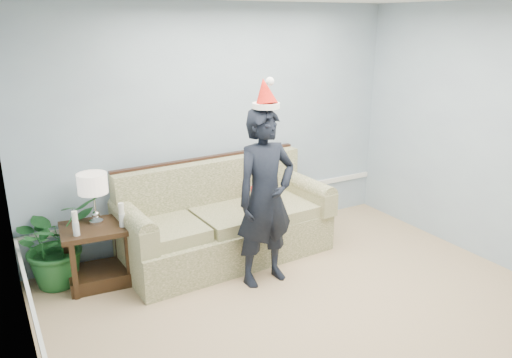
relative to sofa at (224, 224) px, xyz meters
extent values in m
cube|color=tan|center=(0.19, -2.04, -0.38)|extent=(4.50, 5.00, 0.02)
cube|color=#9BB6C6|center=(0.19, 0.47, 0.98)|extent=(4.50, 0.02, 2.70)
cube|color=#9BB6C6|center=(-2.07, -2.04, 0.98)|extent=(0.02, 5.00, 2.70)
cube|color=white|center=(0.19, 0.45, 0.08)|extent=(4.48, 0.03, 0.06)
cube|color=#495729|center=(0.00, -0.06, -0.16)|extent=(2.28, 1.06, 0.43)
cube|color=#495729|center=(-0.69, -0.12, 0.12)|extent=(0.70, 0.80, 0.13)
cube|color=#495729|center=(0.00, -0.12, 0.12)|extent=(0.70, 0.80, 0.13)
cube|color=#495729|center=(0.69, -0.12, 0.12)|extent=(0.70, 0.80, 0.13)
cube|color=#495729|center=(0.00, 0.30, 0.35)|extent=(2.24, 0.32, 0.60)
cube|color=black|center=(0.00, 0.37, 0.65)|extent=(2.23, 0.17, 0.05)
cube|color=#495729|center=(-1.02, -0.06, 0.18)|extent=(0.24, 0.97, 0.26)
cube|color=#495729|center=(1.02, -0.06, 0.18)|extent=(0.24, 0.97, 0.26)
cube|color=#362513|center=(-1.36, 0.05, 0.21)|extent=(0.67, 0.58, 0.05)
cube|color=#362513|center=(-1.36, 0.05, -0.30)|extent=(0.61, 0.52, 0.14)
cube|color=#362513|center=(-1.62, -0.15, -0.07)|extent=(0.06, 0.06, 0.61)
cube|color=#362513|center=(-1.11, -0.15, -0.07)|extent=(0.06, 0.06, 0.61)
cube|color=#362513|center=(-1.62, 0.25, -0.07)|extent=(0.06, 0.06, 0.61)
cube|color=#362513|center=(-1.11, 0.25, -0.07)|extent=(0.06, 0.06, 0.61)
cylinder|color=silver|center=(-1.32, 0.13, 0.25)|extent=(0.13, 0.13, 0.03)
sphere|color=silver|center=(-1.32, 0.13, 0.32)|extent=(0.08, 0.08, 0.08)
cylinder|color=silver|center=(-1.32, 0.13, 0.45)|extent=(0.02, 0.02, 0.28)
cylinder|color=beige|center=(-1.32, 0.13, 0.64)|extent=(0.28, 0.28, 0.19)
cylinder|color=silver|center=(-1.55, -0.09, 0.30)|extent=(0.06, 0.06, 0.13)
cylinder|color=white|center=(-1.55, -0.09, 0.42)|extent=(0.05, 0.05, 0.11)
cylinder|color=silver|center=(-1.12, -0.09, 0.30)|extent=(0.06, 0.06, 0.13)
cylinder|color=white|center=(-1.12, -0.09, 0.42)|extent=(0.05, 0.05, 0.11)
imported|color=#205F29|center=(-1.70, 0.24, 0.07)|extent=(1.01, 0.97, 0.88)
imported|color=black|center=(0.10, -0.71, 0.50)|extent=(0.66, 0.46, 1.75)
cylinder|color=white|center=(0.10, -0.71, 1.39)|extent=(0.26, 0.26, 0.05)
cone|color=red|center=(0.10, -0.69, 1.52)|extent=(0.21, 0.28, 0.29)
sphere|color=white|center=(0.10, -0.78, 1.62)|extent=(0.08, 0.08, 0.08)
sphere|color=white|center=(0.40, -0.16, 0.31)|extent=(0.26, 0.26, 0.26)
cylinder|color=red|center=(0.40, -0.16, 0.31)|extent=(0.35, 0.35, 0.18)
cylinder|color=#136E23|center=(0.40, -0.16, 0.41)|extent=(0.23, 0.23, 0.03)
sphere|color=white|center=(0.33, -0.28, 0.23)|extent=(0.12, 0.12, 0.12)
sphere|color=white|center=(0.47, -0.28, 0.23)|extent=(0.12, 0.12, 0.12)
sphere|color=white|center=(0.40, -0.17, 0.51)|extent=(0.18, 0.18, 0.18)
sphere|color=black|center=(0.40, -0.28, 0.49)|extent=(0.03, 0.03, 0.03)
sphere|color=white|center=(0.34, -0.16, 0.59)|extent=(0.07, 0.07, 0.07)
sphere|color=white|center=(0.47, -0.16, 0.59)|extent=(0.07, 0.07, 0.07)
camera|label=1|loc=(-2.19, -4.58, 2.13)|focal=35.00mm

